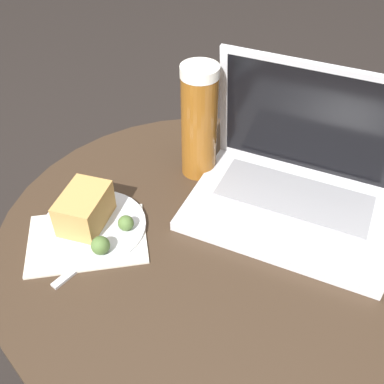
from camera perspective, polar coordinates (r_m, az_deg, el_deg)
ground_plane at (r=1.21m, az=1.13°, el=-22.76°), size 6.00×6.00×0.00m
table at (r=0.89m, az=1.45°, el=-12.45°), size 0.70×0.70×0.54m
napkin at (r=0.76m, az=-13.14°, el=-5.81°), size 0.22×0.18×0.00m
laptop at (r=0.79m, az=13.16°, el=1.22°), size 0.39×0.32×0.25m
beer_glass at (r=0.81m, az=0.91°, el=8.82°), size 0.07×0.07×0.22m
snack_plate at (r=0.77m, az=-12.84°, el=-3.20°), size 0.18×0.18×0.07m
fork at (r=0.74m, az=-11.61°, el=-7.17°), size 0.10×0.15×0.00m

